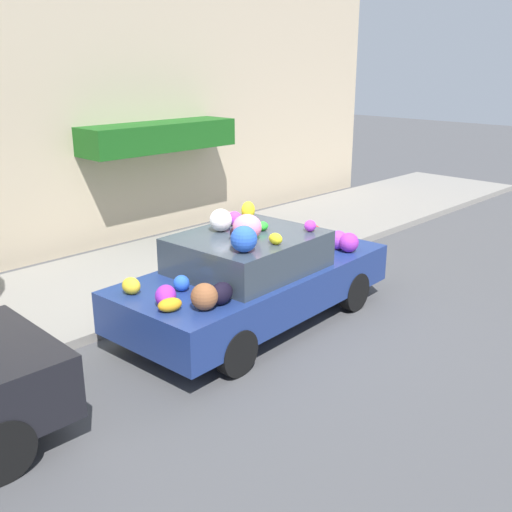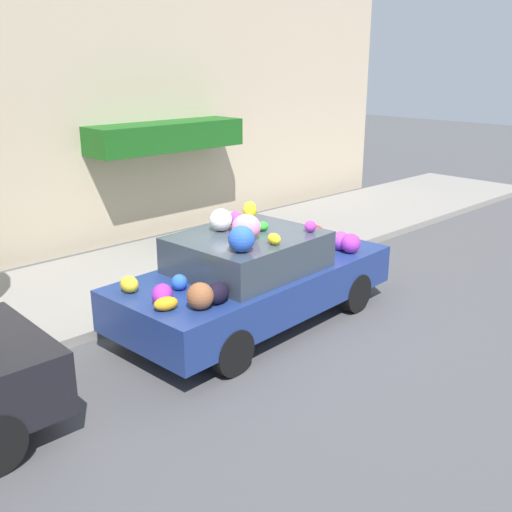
# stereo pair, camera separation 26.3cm
# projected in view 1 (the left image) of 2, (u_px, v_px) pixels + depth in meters

# --- Properties ---
(ground_plane) EXTENTS (60.00, 60.00, 0.00)m
(ground_plane) POSITION_uv_depth(u_px,v_px,m) (256.00, 322.00, 8.75)
(ground_plane) COLOR #4C4C4F
(sidewalk_curb) EXTENTS (24.00, 3.20, 0.14)m
(sidewalk_curb) POSITION_uv_depth(u_px,v_px,m) (146.00, 274.00, 10.52)
(sidewalk_curb) COLOR gray
(sidewalk_curb) RESTS_ON ground
(building_facade) EXTENTS (18.00, 1.20, 5.88)m
(building_facade) POSITION_uv_depth(u_px,v_px,m) (71.00, 102.00, 11.17)
(building_facade) COLOR #C6B293
(building_facade) RESTS_ON ground
(fire_hydrant) EXTENTS (0.20, 0.20, 0.70)m
(fire_hydrant) POSITION_uv_depth(u_px,v_px,m) (244.00, 251.00, 10.39)
(fire_hydrant) COLOR #B2B2B7
(fire_hydrant) RESTS_ON sidewalk_curb
(art_car) EXTENTS (4.35, 2.05, 1.71)m
(art_car) POSITION_uv_depth(u_px,v_px,m) (254.00, 276.00, 8.48)
(art_car) COLOR navy
(art_car) RESTS_ON ground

